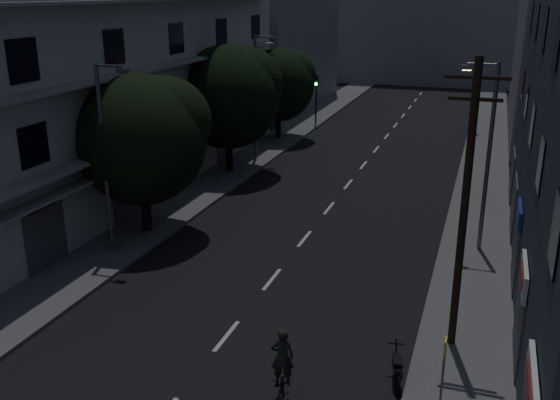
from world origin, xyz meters
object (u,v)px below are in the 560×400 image
Objects in this scene: cyclist at (282,375)px; motorcycle at (397,370)px; bus_stop_sign at (443,367)px; utility_pole at (465,203)px.

motorcycle is at bearing 13.26° from cyclist.
bus_stop_sign is 1.49× the size of motorcycle.
utility_pole reaches higher than bus_stop_sign.
cyclist is at bearing -162.11° from motorcycle.
motorcycle is at bearing 128.48° from bus_stop_sign.
cyclist is at bearing -179.41° from bus_stop_sign.
utility_pole is at bearing 89.70° from bus_stop_sign.
cyclist is (-2.92, -1.73, 0.30)m from motorcycle.
bus_stop_sign is at bearing -64.26° from motorcycle.
utility_pole is at bearing 27.59° from cyclist.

